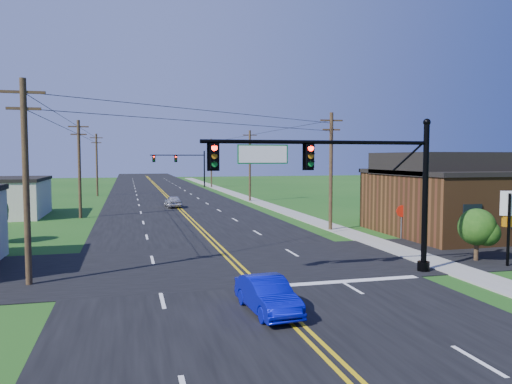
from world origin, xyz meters
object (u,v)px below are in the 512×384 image
object	(u,v)px
signal_mast_main	(341,176)
stop_sign	(402,215)
signal_mast_far	(181,163)
blue_car	(267,296)

from	to	relation	value
signal_mast_main	stop_sign	size ratio (longest dim) A/B	4.80
signal_mast_main	signal_mast_far	world-z (taller)	same
signal_mast_main	signal_mast_far	size ratio (longest dim) A/B	1.03
signal_mast_far	stop_sign	distance (m)	63.65
signal_mast_main	blue_car	bearing A→B (deg)	-137.16
signal_mast_far	stop_sign	world-z (taller)	signal_mast_far
signal_mast_main	stop_sign	xyz separation A→B (m)	(8.57, 8.98, -3.05)
blue_car	signal_mast_far	bearing A→B (deg)	81.39
signal_mast_main	signal_mast_far	bearing A→B (deg)	89.92
signal_mast_main	stop_sign	bearing A→B (deg)	46.33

